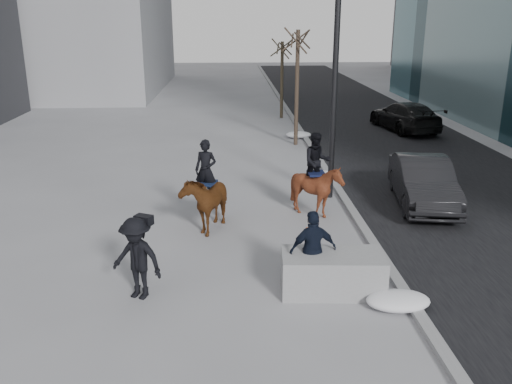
{
  "coord_description": "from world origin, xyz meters",
  "views": [
    {
      "loc": [
        -0.63,
        -11.37,
        5.57
      ],
      "look_at": [
        0.0,
        1.2,
        1.5
      ],
      "focal_mm": 38.0,
      "sensor_mm": 36.0,
      "label": 1
    }
  ],
  "objects_px": {
    "car_near": "(423,182)",
    "mounted_left": "(206,196)",
    "planter": "(332,273)",
    "mounted_right": "(317,184)"
  },
  "relations": [
    {
      "from": "car_near",
      "to": "mounted_right",
      "type": "relative_size",
      "value": 1.8
    },
    {
      "from": "mounted_right",
      "to": "planter",
      "type": "bearing_deg",
      "value": -94.57
    },
    {
      "from": "car_near",
      "to": "mounted_left",
      "type": "bearing_deg",
      "value": -157.95
    },
    {
      "from": "mounted_right",
      "to": "mounted_left",
      "type": "bearing_deg",
      "value": -166.38
    },
    {
      "from": "mounted_left",
      "to": "mounted_right",
      "type": "height_order",
      "value": "mounted_right"
    },
    {
      "from": "car_near",
      "to": "mounted_left",
      "type": "relative_size",
      "value": 1.81
    },
    {
      "from": "car_near",
      "to": "planter",
      "type": "bearing_deg",
      "value": -116.88
    },
    {
      "from": "car_near",
      "to": "mounted_right",
      "type": "height_order",
      "value": "mounted_right"
    },
    {
      "from": "mounted_left",
      "to": "mounted_right",
      "type": "relative_size",
      "value": 1.0
    },
    {
      "from": "car_near",
      "to": "mounted_left",
      "type": "distance_m",
      "value": 6.81
    }
  ]
}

